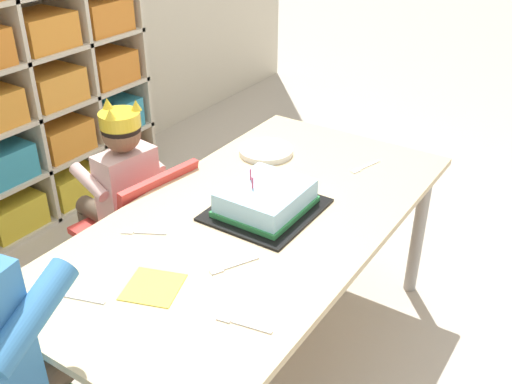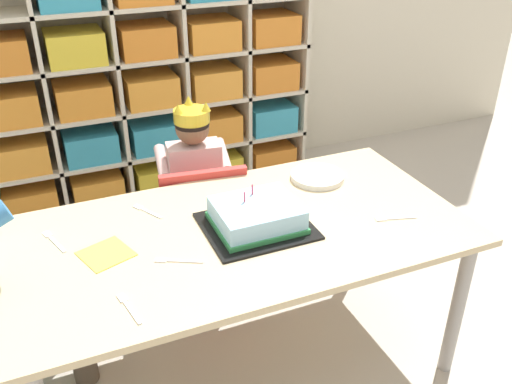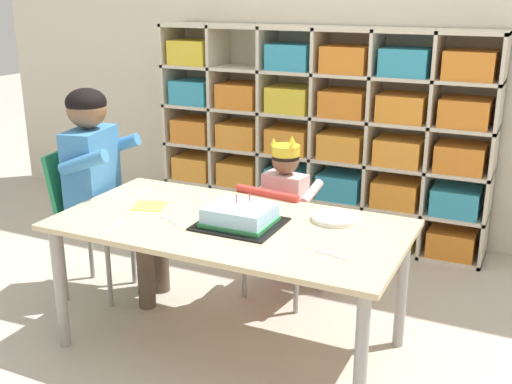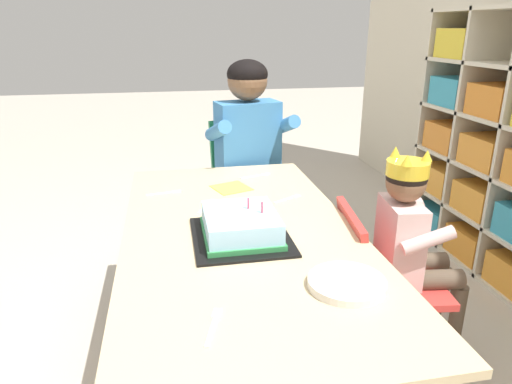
{
  "view_description": "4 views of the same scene",
  "coord_description": "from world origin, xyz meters",
  "px_view_note": "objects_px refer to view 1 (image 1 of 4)",
  "views": [
    {
      "loc": [
        -1.25,
        -0.84,
        1.53
      ],
      "look_at": [
        0.05,
        0.03,
        0.63
      ],
      "focal_mm": 41.36,
      "sensor_mm": 36.0,
      "label": 1
    },
    {
      "loc": [
        -0.54,
        -1.39,
        1.54
      ],
      "look_at": [
        0.06,
        0.02,
        0.69
      ],
      "focal_mm": 38.87,
      "sensor_mm": 36.0,
      "label": 2
    },
    {
      "loc": [
        1.13,
        -2.14,
        1.49
      ],
      "look_at": [
        0.06,
        0.13,
        0.68
      ],
      "focal_mm": 43.81,
      "sensor_mm": 36.0,
      "label": 3
    },
    {
      "loc": [
        1.34,
        -0.21,
        1.2
      ],
      "look_at": [
        -0.03,
        0.06,
        0.7
      ],
      "focal_mm": 32.38,
      "sensor_mm": 36.0,
      "label": 4
    }
  ],
  "objects_px": {
    "fork_near_child_seat": "(141,232)",
    "fork_beside_plate_stack": "(364,167)",
    "fork_scattered_mid_table": "(74,297)",
    "child_with_crown": "(120,181)",
    "fork_near_cake_tray": "(240,323)",
    "fork_at_table_front_edge": "(231,266)",
    "birthday_cake_on_tray": "(266,201)",
    "classroom_chair_blue": "(143,225)",
    "paper_plate_stack": "(266,151)",
    "activity_table": "(254,234)"
  },
  "relations": [
    {
      "from": "fork_near_child_seat",
      "to": "fork_near_cake_tray",
      "type": "distance_m",
      "value": 0.49
    },
    {
      "from": "fork_near_cake_tray",
      "to": "fork_scattered_mid_table",
      "type": "bearing_deg",
      "value": -169.87
    },
    {
      "from": "classroom_chair_blue",
      "to": "paper_plate_stack",
      "type": "xyz_separation_m",
      "value": [
        0.38,
        -0.28,
        0.22
      ]
    },
    {
      "from": "fork_near_child_seat",
      "to": "activity_table",
      "type": "bearing_deg",
      "value": 19.66
    },
    {
      "from": "birthday_cake_on_tray",
      "to": "fork_scattered_mid_table",
      "type": "xyz_separation_m",
      "value": [
        -0.61,
        0.17,
        -0.03
      ]
    },
    {
      "from": "classroom_chair_blue",
      "to": "birthday_cake_on_tray",
      "type": "distance_m",
      "value": 0.56
    },
    {
      "from": "paper_plate_stack",
      "to": "fork_near_child_seat",
      "type": "bearing_deg",
      "value": 178.31
    },
    {
      "from": "fork_at_table_front_edge",
      "to": "activity_table",
      "type": "bearing_deg",
      "value": 47.44
    },
    {
      "from": "fork_at_table_front_edge",
      "to": "fork_beside_plate_stack",
      "type": "height_order",
      "value": "same"
    },
    {
      "from": "activity_table",
      "to": "fork_scattered_mid_table",
      "type": "relative_size",
      "value": 10.15
    },
    {
      "from": "fork_near_child_seat",
      "to": "fork_beside_plate_stack",
      "type": "relative_size",
      "value": 0.91
    },
    {
      "from": "birthday_cake_on_tray",
      "to": "fork_near_child_seat",
      "type": "bearing_deg",
      "value": 142.32
    },
    {
      "from": "child_with_crown",
      "to": "fork_beside_plate_stack",
      "type": "xyz_separation_m",
      "value": [
        0.46,
        -0.73,
        0.07
      ]
    },
    {
      "from": "fork_at_table_front_edge",
      "to": "fork_near_cake_tray",
      "type": "bearing_deg",
      "value": -111.53
    },
    {
      "from": "classroom_chair_blue",
      "to": "child_with_crown",
      "type": "bearing_deg",
      "value": -89.29
    },
    {
      "from": "birthday_cake_on_tray",
      "to": "fork_scattered_mid_table",
      "type": "distance_m",
      "value": 0.63
    },
    {
      "from": "activity_table",
      "to": "fork_beside_plate_stack",
      "type": "relative_size",
      "value": 10.71
    },
    {
      "from": "birthday_cake_on_tray",
      "to": "classroom_chair_blue",
      "type": "bearing_deg",
      "value": 94.67
    },
    {
      "from": "classroom_chair_blue",
      "to": "fork_near_child_seat",
      "type": "xyz_separation_m",
      "value": [
        -0.26,
        -0.26,
        0.21
      ]
    },
    {
      "from": "classroom_chair_blue",
      "to": "fork_scattered_mid_table",
      "type": "xyz_separation_m",
      "value": [
        -0.57,
        -0.33,
        0.21
      ]
    },
    {
      "from": "child_with_crown",
      "to": "fork_near_cake_tray",
      "type": "height_order",
      "value": "child_with_crown"
    },
    {
      "from": "classroom_chair_blue",
      "to": "fork_at_table_front_edge",
      "type": "distance_m",
      "value": 0.66
    },
    {
      "from": "birthday_cake_on_tray",
      "to": "fork_beside_plate_stack",
      "type": "relative_size",
      "value": 2.48
    },
    {
      "from": "activity_table",
      "to": "fork_beside_plate_stack",
      "type": "height_order",
      "value": "fork_beside_plate_stack"
    },
    {
      "from": "classroom_chair_blue",
      "to": "fork_near_cake_tray",
      "type": "relative_size",
      "value": 4.42
    },
    {
      "from": "activity_table",
      "to": "child_with_crown",
      "type": "bearing_deg",
      "value": 87.84
    },
    {
      "from": "fork_beside_plate_stack",
      "to": "fork_scattered_mid_table",
      "type": "bearing_deg",
      "value": -179.41
    },
    {
      "from": "classroom_chair_blue",
      "to": "fork_near_child_seat",
      "type": "distance_m",
      "value": 0.43
    },
    {
      "from": "classroom_chair_blue",
      "to": "fork_at_table_front_edge",
      "type": "height_order",
      "value": "classroom_chair_blue"
    },
    {
      "from": "child_with_crown",
      "to": "fork_at_table_front_edge",
      "type": "height_order",
      "value": "child_with_crown"
    },
    {
      "from": "child_with_crown",
      "to": "fork_scattered_mid_table",
      "type": "relative_size",
      "value": 5.77
    },
    {
      "from": "fork_near_cake_tray",
      "to": "fork_scattered_mid_table",
      "type": "distance_m",
      "value": 0.42
    },
    {
      "from": "classroom_chair_blue",
      "to": "child_with_crown",
      "type": "height_order",
      "value": "child_with_crown"
    },
    {
      "from": "fork_near_child_seat",
      "to": "fork_beside_plate_stack",
      "type": "bearing_deg",
      "value": 34.91
    },
    {
      "from": "child_with_crown",
      "to": "fork_beside_plate_stack",
      "type": "relative_size",
      "value": 6.09
    },
    {
      "from": "child_with_crown",
      "to": "fork_scattered_mid_table",
      "type": "bearing_deg",
      "value": 44.38
    },
    {
      "from": "paper_plate_stack",
      "to": "fork_scattered_mid_table",
      "type": "height_order",
      "value": "paper_plate_stack"
    },
    {
      "from": "child_with_crown",
      "to": "fork_near_cake_tray",
      "type": "xyz_separation_m",
      "value": [
        -0.43,
        -0.83,
        0.07
      ]
    },
    {
      "from": "classroom_chair_blue",
      "to": "fork_near_child_seat",
      "type": "relative_size",
      "value": 4.95
    },
    {
      "from": "fork_at_table_front_edge",
      "to": "birthday_cake_on_tray",
      "type": "bearing_deg",
      "value": 42.63
    },
    {
      "from": "child_with_crown",
      "to": "fork_scattered_mid_table",
      "type": "height_order",
      "value": "child_with_crown"
    },
    {
      "from": "activity_table",
      "to": "fork_at_table_front_edge",
      "type": "xyz_separation_m",
      "value": [
        -0.24,
        -0.09,
        0.06
      ]
    },
    {
      "from": "fork_beside_plate_stack",
      "to": "fork_near_cake_tray",
      "type": "distance_m",
      "value": 0.89
    },
    {
      "from": "fork_at_table_front_edge",
      "to": "fork_near_child_seat",
      "type": "bearing_deg",
      "value": 120.06
    },
    {
      "from": "birthday_cake_on_tray",
      "to": "fork_near_cake_tray",
      "type": "relative_size",
      "value": 2.42
    },
    {
      "from": "paper_plate_stack",
      "to": "fork_at_table_front_edge",
      "type": "distance_m",
      "value": 0.69
    },
    {
      "from": "classroom_chair_blue",
      "to": "fork_at_table_front_edge",
      "type": "bearing_deg",
      "value": 74.25
    },
    {
      "from": "activity_table",
      "to": "paper_plate_stack",
      "type": "bearing_deg",
      "value": 28.16
    },
    {
      "from": "paper_plate_stack",
      "to": "fork_near_child_seat",
      "type": "height_order",
      "value": "paper_plate_stack"
    },
    {
      "from": "birthday_cake_on_tray",
      "to": "paper_plate_stack",
      "type": "distance_m",
      "value": 0.4
    }
  ]
}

